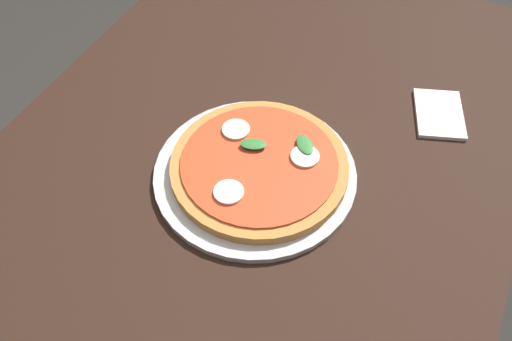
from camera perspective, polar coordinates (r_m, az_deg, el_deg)
ground_plane at (r=1.65m, az=-0.69°, el=-17.02°), size 6.00×6.00×0.00m
dining_table at (r=1.08m, az=-1.02°, el=-3.49°), size 1.44×0.93×0.76m
serving_tray at (r=0.99m, az=0.00°, el=-0.15°), size 0.36×0.36×0.01m
pizza at (r=0.98m, az=0.33°, el=0.51°), size 0.31×0.31×0.03m
napkin at (r=1.15m, az=18.23°, el=5.52°), size 0.15×0.13×0.01m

